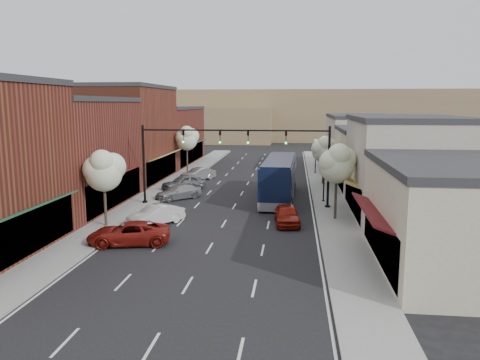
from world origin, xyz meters
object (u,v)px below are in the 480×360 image
(tree_right_near, at_px, (337,163))
(parked_car_e, at_px, (198,174))
(tree_left_far, at_px, (187,138))
(coach_bus, at_px, (279,178))
(parked_car_a, at_px, (129,233))
(tree_right_far, at_px, (324,149))
(signal_mast_left, at_px, (170,153))
(signal_mast_right, at_px, (300,154))
(parked_car_b, at_px, (156,215))
(lamp_post_far, at_px, (316,150))
(tree_left_near, at_px, (104,170))
(red_hatchback, at_px, (287,215))
(lamp_post_near, at_px, (324,170))
(parked_car_c, at_px, (178,192))
(parked_car_d, at_px, (184,183))

(tree_right_near, bearing_deg, parked_car_e, 129.18)
(parked_car_e, bearing_deg, tree_left_far, 157.04)
(coach_bus, relative_size, parked_car_a, 2.42)
(tree_right_far, bearing_deg, coach_bus, -118.73)
(signal_mast_left, height_order, tree_right_far, signal_mast_left)
(signal_mast_right, bearing_deg, parked_car_b, -147.16)
(coach_bus, bearing_deg, signal_mast_left, -157.14)
(tree_right_near, bearing_deg, lamp_post_far, 91.30)
(signal_mast_left, xyz_separation_m, tree_left_near, (-2.63, -8.05, -0.40))
(coach_bus, distance_m, parked_car_b, 13.65)
(lamp_post_far, bearing_deg, red_hatchback, -96.99)
(lamp_post_near, relative_size, parked_car_c, 0.98)
(tree_left_near, distance_m, coach_bus, 16.90)
(parked_car_d, bearing_deg, parked_car_b, -34.43)
(parked_car_c, relative_size, parked_car_e, 1.05)
(coach_bus, bearing_deg, tree_right_far, 63.13)
(lamp_post_far, relative_size, red_hatchback, 1.03)
(tree_left_far, bearing_deg, parked_car_d, -79.25)
(lamp_post_far, height_order, red_hatchback, lamp_post_far)
(parked_car_b, distance_m, parked_car_e, 20.39)
(tree_right_far, bearing_deg, tree_left_near, -129.69)
(parked_car_d, bearing_deg, signal_mast_left, -34.92)
(tree_right_near, xyz_separation_m, parked_car_e, (-14.34, 17.59, -3.74))
(tree_right_far, relative_size, parked_car_d, 1.19)
(tree_left_far, bearing_deg, parked_car_b, -82.40)
(signal_mast_right, relative_size, parked_car_c, 1.81)
(parked_car_c, xyz_separation_m, parked_car_e, (-0.39, 10.98, 0.05))
(tree_right_near, height_order, red_hatchback, tree_right_near)
(parked_car_a, relative_size, parked_car_e, 1.20)
(lamp_post_near, bearing_deg, parked_car_a, -132.35)
(red_hatchback, bearing_deg, parked_car_d, 125.00)
(lamp_post_near, distance_m, parked_car_b, 15.96)
(coach_bus, distance_m, parked_car_a, 17.87)
(tree_left_near, xyz_separation_m, tree_left_far, (-0.00, 26.00, 0.38))
(tree_left_near, relative_size, parked_car_c, 1.25)
(tree_left_near, bearing_deg, parked_car_c, 76.00)
(red_hatchback, bearing_deg, tree_right_near, 17.07)
(signal_mast_left, bearing_deg, coach_bus, 21.00)
(parked_car_e, bearing_deg, tree_left_near, -56.08)
(tree_left_far, distance_m, red_hatchback, 27.12)
(tree_left_near, relative_size, red_hatchback, 1.32)
(lamp_post_far, bearing_deg, coach_bus, -103.79)
(tree_left_near, height_order, red_hatchback, tree_left_near)
(tree_left_near, height_order, lamp_post_near, tree_left_near)
(tree_left_far, relative_size, lamp_post_far, 1.38)
(tree_left_near, distance_m, parked_car_b, 4.97)
(tree_right_far, height_order, lamp_post_near, tree_right_far)
(parked_car_e, bearing_deg, parked_car_a, -48.36)
(coach_bus, xyz_separation_m, parked_car_a, (-8.99, -15.39, -1.26))
(lamp_post_near, relative_size, parked_car_a, 0.85)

